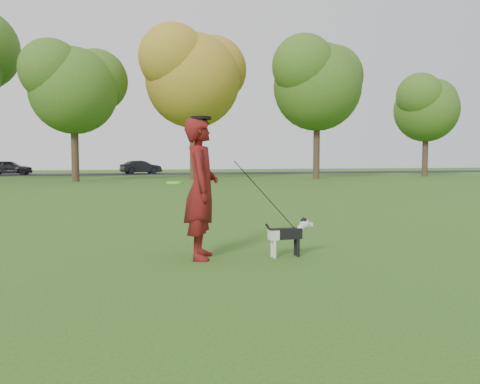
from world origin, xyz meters
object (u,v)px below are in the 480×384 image
object	(u,v)px
dog	(289,233)
car_mid	(141,167)
car_left	(9,168)
man	(201,188)

from	to	relation	value
dog	car_mid	xyz separation A→B (m)	(0.63, 40.57, 0.31)
dog	car_left	bearing A→B (deg)	105.45
car_left	dog	bearing A→B (deg)	-160.15
car_left	car_mid	bearing A→B (deg)	-85.59
man	dog	bearing A→B (deg)	-85.37
man	dog	distance (m)	1.45
man	car_left	distance (m)	41.55
dog	car_mid	world-z (taller)	car_mid
man	car_mid	world-z (taller)	man
man	car_mid	xyz separation A→B (m)	(1.90, 40.34, -0.35)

